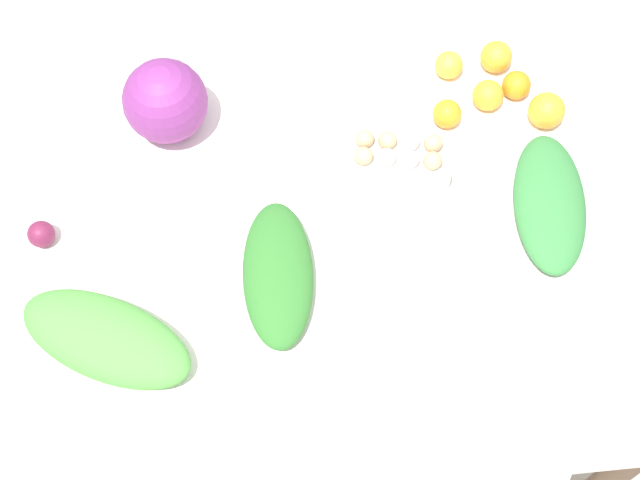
# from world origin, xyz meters

# --- Properties ---
(ground_plane) EXTENTS (8.00, 8.00, 0.00)m
(ground_plane) POSITION_xyz_m (0.00, 0.00, 0.00)
(ground_plane) COLOR #B2A899
(dining_table) EXTENTS (1.36, 1.02, 0.76)m
(dining_table) POSITION_xyz_m (0.00, 0.00, 0.67)
(dining_table) COLOR silver
(dining_table) RESTS_ON ground_plane
(cabbage_purple) EXTENTS (0.18, 0.18, 0.18)m
(cabbage_purple) POSITION_xyz_m (0.30, -0.33, 0.86)
(cabbage_purple) COLOR #7A2D75
(cabbage_purple) RESTS_ON dining_table
(egg_carton) EXTENTS (0.24, 0.13, 0.09)m
(egg_carton) POSITION_xyz_m (-0.18, -0.17, 0.81)
(egg_carton) COLOR #A8A8A3
(egg_carton) RESTS_ON dining_table
(greens_bunch_chard) EXTENTS (0.15, 0.33, 0.07)m
(greens_bunch_chard) POSITION_xyz_m (0.09, 0.07, 0.80)
(greens_bunch_chard) COLOR #2D6B28
(greens_bunch_chard) RESTS_ON dining_table
(greens_bunch_kale) EXTENTS (0.39, 0.31, 0.08)m
(greens_bunch_kale) POSITION_xyz_m (0.43, 0.18, 0.81)
(greens_bunch_kale) COLOR #4C933D
(greens_bunch_kale) RESTS_ON dining_table
(greens_bunch_dandelion) EXTENTS (0.19, 0.35, 0.07)m
(greens_bunch_dandelion) POSITION_xyz_m (-0.48, -0.03, 0.80)
(greens_bunch_dandelion) COLOR #337538
(greens_bunch_dandelion) RESTS_ON dining_table
(beet_root) EXTENTS (0.06, 0.06, 0.06)m
(beet_root) POSITION_xyz_m (0.57, -0.07, 0.79)
(beet_root) COLOR maroon
(beet_root) RESTS_ON dining_table
(orange_0) EXTENTS (0.06, 0.06, 0.06)m
(orange_0) POSITION_xyz_m (-0.31, -0.28, 0.80)
(orange_0) COLOR orange
(orange_0) RESTS_ON dining_table
(orange_1) EXTENTS (0.07, 0.07, 0.07)m
(orange_1) POSITION_xyz_m (-0.44, -0.42, 0.80)
(orange_1) COLOR orange
(orange_1) RESTS_ON dining_table
(orange_2) EXTENTS (0.07, 0.07, 0.07)m
(orange_2) POSITION_xyz_m (-0.41, -0.32, 0.80)
(orange_2) COLOR orange
(orange_2) RESTS_ON dining_table
(orange_3) EXTENTS (0.06, 0.06, 0.06)m
(orange_3) POSITION_xyz_m (-0.33, -0.41, 0.80)
(orange_3) COLOR #F9A833
(orange_3) RESTS_ON dining_table
(orange_4) EXTENTS (0.06, 0.06, 0.06)m
(orange_4) POSITION_xyz_m (-0.47, -0.34, 0.80)
(orange_4) COLOR orange
(orange_4) RESTS_ON dining_table
(orange_5) EXTENTS (0.08, 0.08, 0.08)m
(orange_5) POSITION_xyz_m (-0.52, -0.26, 0.80)
(orange_5) COLOR orange
(orange_5) RESTS_ON dining_table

